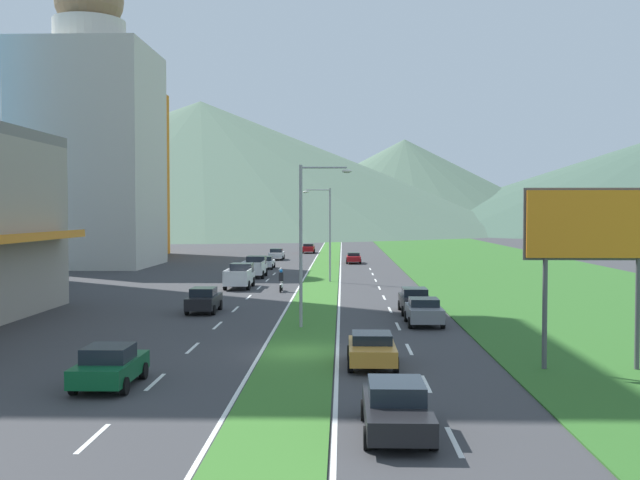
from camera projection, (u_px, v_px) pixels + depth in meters
name	position (u px, v px, depth m)	size (l,w,h in m)	color
ground_plane	(299.00, 353.00, 33.91)	(600.00, 600.00, 0.00)	#38383A
grass_median	(327.00, 263.00, 93.84)	(3.20, 240.00, 0.06)	#387028
grass_verge_right	(491.00, 263.00, 93.22)	(24.00, 240.00, 0.06)	#2D6023
lane_dash_left_1	(93.00, 438.00, 21.10)	(0.16, 2.80, 0.01)	silver
lane_dash_left_2	(155.00, 382.00, 28.10)	(0.16, 2.80, 0.01)	silver
lane_dash_left_3	(193.00, 348.00, 35.11)	(0.16, 2.80, 0.01)	silver
lane_dash_left_4	(218.00, 325.00, 42.11)	(0.16, 2.80, 0.01)	silver
lane_dash_left_5	(235.00, 309.00, 49.12)	(0.16, 2.80, 0.01)	silver
lane_dash_left_6	(249.00, 297.00, 56.12)	(0.16, 2.80, 0.01)	silver
lane_dash_left_7	(259.00, 288.00, 63.13)	(0.16, 2.80, 0.01)	silver
lane_dash_left_8	(267.00, 280.00, 70.13)	(0.16, 2.80, 0.01)	silver
lane_dash_left_9	(274.00, 274.00, 77.14)	(0.16, 2.80, 0.01)	silver
lane_dash_left_10	(280.00, 269.00, 84.14)	(0.16, 2.80, 0.01)	silver
lane_dash_right_1	(454.00, 442.00, 20.79)	(0.16, 2.80, 0.01)	silver
lane_dash_right_2	(426.00, 384.00, 27.79)	(0.16, 2.80, 0.01)	silver
lane_dash_right_3	(409.00, 349.00, 34.80)	(0.16, 2.80, 0.01)	silver
lane_dash_right_4	(398.00, 326.00, 41.80)	(0.16, 2.80, 0.01)	silver
lane_dash_right_5	(390.00, 310.00, 48.81)	(0.16, 2.80, 0.01)	silver
lane_dash_right_6	(384.00, 298.00, 55.82)	(0.16, 2.80, 0.01)	silver
lane_dash_right_7	(379.00, 288.00, 62.82)	(0.16, 2.80, 0.01)	silver
lane_dash_right_8	(376.00, 280.00, 69.83)	(0.16, 2.80, 0.01)	silver
lane_dash_right_9	(373.00, 274.00, 76.83)	(0.16, 2.80, 0.01)	silver
lane_dash_right_10	(370.00, 269.00, 83.84)	(0.16, 2.80, 0.01)	silver
edge_line_median_left	(313.00, 263.00, 93.90)	(0.16, 240.00, 0.01)	silver
edge_line_median_right	(341.00, 263.00, 93.79)	(0.16, 240.00, 0.01)	silver
domed_building	(91.00, 141.00, 87.95)	(14.66, 14.66, 35.30)	beige
midrise_colored	(111.00, 173.00, 108.18)	(14.01, 14.01, 24.28)	orange
hill_far_left	(201.00, 166.00, 257.20)	(221.60, 221.60, 44.65)	#516B56
hill_far_center	(404.00, 185.00, 269.51)	(126.64, 126.64, 32.74)	#516B56
street_lamp_near	(307.00, 234.00, 40.98)	(2.90, 0.30, 9.02)	#99999E
street_lamp_mid	(327.00, 228.00, 68.03)	(2.57, 0.28, 8.60)	#99999E
billboard_roadside	(593.00, 232.00, 29.92)	(5.52, 0.28, 7.40)	#4C4C51
car_0	(415.00, 300.00, 47.32)	(1.91, 4.72, 1.58)	black
car_1	(354.00, 258.00, 93.17)	(1.87, 4.49, 1.33)	maroon
car_2	(424.00, 311.00, 42.27)	(2.01, 4.06, 1.51)	slate
car_3	(276.00, 254.00, 99.94)	(1.97, 4.32, 1.52)	silver
car_4	(397.00, 408.00, 21.52)	(2.00, 4.59, 1.50)	black
car_5	(110.00, 366.00, 27.31)	(2.03, 4.08, 1.54)	#0C5128
car_6	(372.00, 349.00, 31.00)	(2.04, 4.02, 1.37)	#C6842D
car_7	(204.00, 300.00, 47.58)	(1.88, 4.13, 1.60)	black
car_8	(308.00, 248.00, 116.46)	(1.95, 4.56, 1.46)	maroon
car_9	(265.00, 262.00, 84.34)	(1.96, 4.34, 1.41)	silver
pickup_truck_0	(240.00, 276.00, 63.04)	(2.18, 5.40, 2.00)	silver
pickup_truck_1	(255.00, 267.00, 73.54)	(2.18, 5.40, 2.00)	silver
motorcycle_rider	(281.00, 282.00, 59.99)	(0.36, 2.00, 1.80)	black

